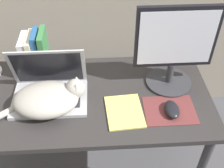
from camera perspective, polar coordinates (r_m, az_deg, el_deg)
The scene contains 8 objects.
desk at distance 1.48m, azimuth -5.00°, elevation -4.61°, with size 1.25×0.62×0.70m.
laptop at distance 1.41m, azimuth -12.58°, elevation -1.04°, with size 0.36×0.25×0.26m.
cat at distance 1.35m, azimuth -12.78°, elevation -2.86°, with size 0.42×0.24×0.13m.
external_monitor at distance 1.38m, azimuth 12.59°, elevation 7.17°, with size 0.39×0.24×0.44m.
mousepad at distance 1.37m, azimuth 11.63°, elevation -5.22°, with size 0.24×0.19×0.00m.
computer_mouse at distance 1.35m, azimuth 12.06°, elevation -5.07°, with size 0.07×0.11×0.04m.
book_row at distance 1.54m, azimuth -15.24°, elevation 5.81°, with size 0.13×0.16×0.25m.
notepad at distance 1.34m, azimuth 2.54°, elevation -5.62°, with size 0.18×0.23×0.01m.
Camera 1 is at (0.07, -0.70, 1.70)m, focal length 45.00 mm.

